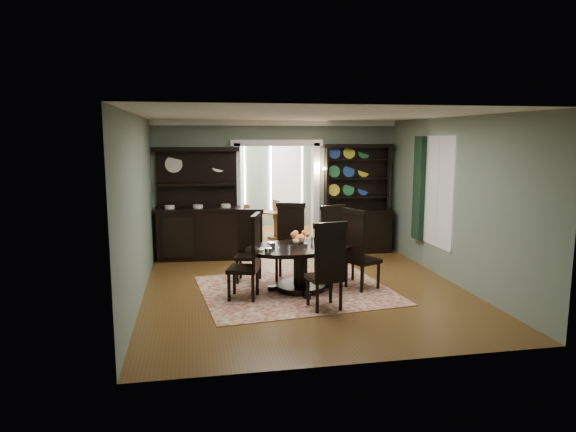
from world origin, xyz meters
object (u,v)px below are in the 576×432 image
(dining_table, at_px, (301,259))
(sideboard, at_px, (198,220))
(welsh_dresser, at_px, (357,213))
(parlor_table, at_px, (276,221))

(dining_table, bearing_deg, sideboard, 109.86)
(welsh_dresser, distance_m, parlor_table, 2.47)
(dining_table, height_order, welsh_dresser, welsh_dresser)
(sideboard, relative_size, parlor_table, 3.11)
(dining_table, xyz_separation_m, sideboard, (-1.71, 2.71, 0.30))
(dining_table, height_order, parlor_table, dining_table)
(dining_table, xyz_separation_m, parlor_table, (0.30, 4.54, -0.07))
(dining_table, height_order, sideboard, sideboard)
(sideboard, bearing_deg, parlor_table, 46.26)
(sideboard, distance_m, parlor_table, 2.74)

